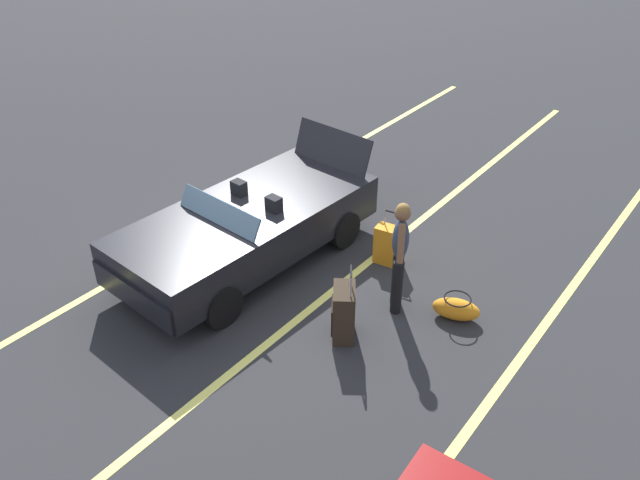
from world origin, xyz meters
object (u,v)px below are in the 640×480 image
duffel_bag (456,309)px  traveler_person (400,251)px  suitcase_large_black (344,312)px  convertible_car (238,233)px  suitcase_medium_bright (388,245)px

duffel_bag → traveler_person: size_ratio=0.43×
suitcase_large_black → duffel_bag: bearing=-165.2°
convertible_car → suitcase_medium_bright: size_ratio=4.86×
suitcase_large_black → suitcase_medium_bright: suitcase_large_black is taller
suitcase_medium_bright → traveler_person: traveler_person is taller
duffel_bag → suitcase_medium_bright: bearing=-110.9°
convertible_car → suitcase_medium_bright: convertible_car is taller
convertible_car → traveler_person: bearing=107.6°
suitcase_large_black → suitcase_medium_bright: 1.82m
convertible_car → traveler_person: traveler_person is taller
suitcase_medium_bright → convertible_car: bearing=-58.1°
convertible_car → suitcase_medium_bright: bearing=133.6°
convertible_car → traveler_person: 2.49m
suitcase_large_black → duffel_bag: (-1.21, 1.01, -0.21)m
suitcase_medium_bright → duffel_bag: size_ratio=1.24×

